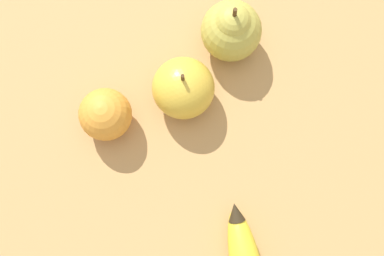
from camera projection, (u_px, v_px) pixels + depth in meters
ground_plane at (229, 157)px, 0.58m from camera, size 3.00×3.00×0.00m
orange at (105, 114)px, 0.56m from camera, size 0.07×0.07×0.07m
pear at (231, 30)px, 0.57m from camera, size 0.08×0.08×0.10m
apple at (183, 88)px, 0.57m from camera, size 0.08×0.08×0.08m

